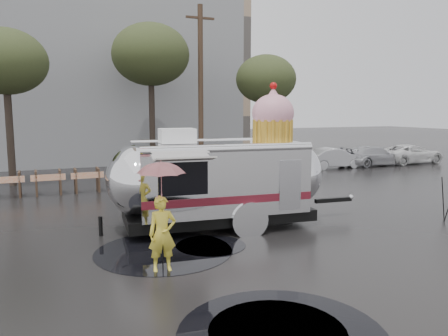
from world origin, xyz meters
name	(u,v)px	position (x,y,z in m)	size (l,w,h in m)	color
ground	(300,250)	(0.00, 0.00, 0.00)	(120.00, 120.00, 0.00)	black
puddles	(217,283)	(-2.68, -1.15, 0.01)	(3.94, 7.88, 0.01)	black
grey_building	(63,65)	(-4.00, 24.00, 6.50)	(22.00, 12.00, 13.00)	slate
utility_pole	(201,87)	(2.50, 14.00, 4.62)	(1.60, 0.28, 9.00)	#473323
tree_left	(5,62)	(-7.00, 13.00, 5.48)	(3.64, 3.64, 6.95)	#382D26
tree_mid	(151,55)	(0.00, 15.00, 6.34)	(4.20, 4.20, 8.03)	#382D26
tree_right	(266,80)	(6.00, 13.00, 5.06)	(3.36, 3.36, 6.42)	#382D26
barricade_row	(48,182)	(-5.55, 9.96, 0.52)	(4.30, 0.80, 1.00)	#473323
parked_cars	(358,155)	(11.78, 12.00, 0.72)	(13.20, 1.90, 1.50)	silver
airstream_trailer	(221,175)	(-0.94, 2.83, 1.52)	(8.00, 3.26, 4.32)	silver
person_left	(162,234)	(-3.49, -0.03, 0.81)	(0.58, 0.39, 1.62)	yellow
umbrella_pink	(161,180)	(-3.49, -0.03, 1.97)	(1.24, 1.24, 2.39)	#D28187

